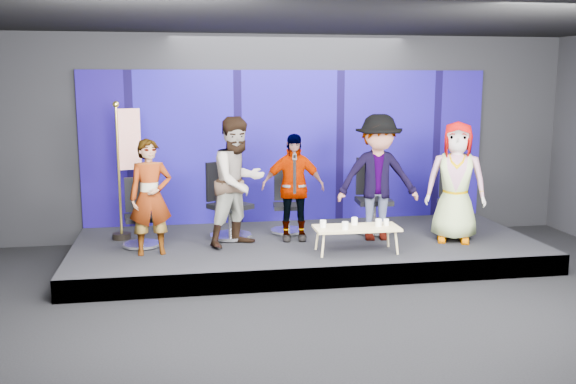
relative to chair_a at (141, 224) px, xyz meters
name	(u,v)px	position (x,y,z in m)	size (l,w,h in m)	color
ground	(348,316)	(2.48, -2.55, -0.63)	(10.00, 10.00, 0.00)	black
room_walls	(351,108)	(2.48, -2.55, 1.80)	(10.02, 8.02, 3.51)	black
riser	(306,249)	(2.48, -0.05, -0.48)	(7.00, 3.00, 0.30)	black
backdrop	(289,147)	(2.48, 1.40, 0.97)	(7.00, 0.08, 2.60)	#10064C
chair_a	(141,224)	(0.00, 0.00, 0.00)	(0.63, 0.63, 1.01)	silver
panelist_a	(151,197)	(0.17, -0.47, 0.49)	(0.60, 0.39, 1.63)	black
chair_b	(228,213)	(1.31, 0.29, 0.06)	(0.92, 0.92, 1.18)	silver
panelist_b	(238,182)	(1.43, -0.20, 0.63)	(0.93, 0.73, 1.92)	black
chair_c	(288,212)	(2.29, 0.50, 0.00)	(0.63, 0.63, 1.01)	silver
panelist_c	(293,187)	(2.29, 0.00, 0.49)	(0.96, 0.40, 1.64)	black
chair_d	(373,208)	(3.66, 0.31, 0.06)	(0.73, 0.73, 1.19)	silver
panelist_d	(378,178)	(3.57, -0.20, 0.63)	(1.25, 0.72, 1.93)	black
chair_e	(453,211)	(4.89, -0.03, 0.04)	(0.83, 0.83, 1.13)	silver
panelist_e	(456,182)	(4.70, -0.50, 0.58)	(0.89, 0.58, 1.83)	black
coffee_table	(357,229)	(3.05, -0.88, 0.01)	(1.22, 0.53, 0.37)	tan
mug_a	(323,224)	(2.57, -0.84, 0.09)	(0.09, 0.09, 0.10)	white
mug_b	(345,226)	(2.85, -1.01, 0.09)	(0.09, 0.09, 0.11)	white
mug_c	(354,221)	(3.05, -0.75, 0.09)	(0.09, 0.09, 0.11)	white
mug_d	(379,223)	(3.36, -0.91, 0.09)	(0.09, 0.09, 0.11)	white
mug_e	(386,222)	(3.49, -0.86, 0.09)	(0.08, 0.08, 0.09)	white
flag_stand	(126,167)	(-0.22, 0.51, 0.79)	(0.48, 0.28, 2.12)	black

